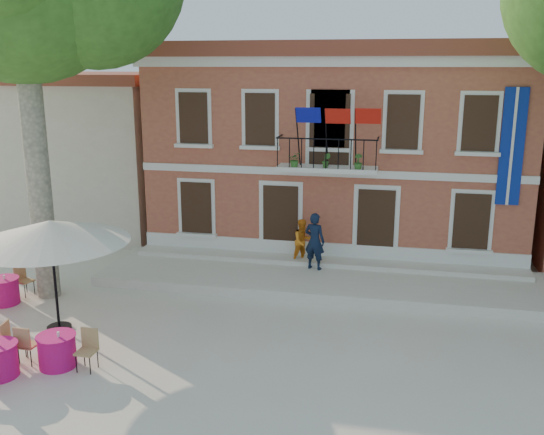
% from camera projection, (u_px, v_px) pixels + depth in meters
% --- Properties ---
extents(ground, '(90.00, 90.00, 0.00)m').
position_uv_depth(ground, '(220.00, 337.00, 15.41)').
color(ground, beige).
rests_on(ground, ground).
extents(main_building, '(13.50, 9.59, 7.50)m').
position_uv_depth(main_building, '(341.00, 143.00, 23.55)').
color(main_building, '#B66341').
rests_on(main_building, ground).
extents(neighbor_west, '(9.40, 9.40, 6.40)m').
position_uv_depth(neighbor_west, '(85.00, 146.00, 26.96)').
color(neighbor_west, beige).
rests_on(neighbor_west, ground).
extents(terrace, '(14.00, 3.40, 0.30)m').
position_uv_depth(terrace, '(320.00, 279.00, 19.15)').
color(terrace, silver).
rests_on(terrace, ground).
extents(patio_umbrella, '(3.96, 3.96, 2.95)m').
position_uv_depth(patio_umbrella, '(50.00, 232.00, 15.27)').
color(patio_umbrella, black).
rests_on(patio_umbrella, ground).
extents(pedestrian_navy, '(0.78, 0.61, 1.87)m').
position_uv_depth(pedestrian_navy, '(315.00, 241.00, 19.47)').
color(pedestrian_navy, black).
rests_on(pedestrian_navy, terrace).
extents(pedestrian_orange, '(0.93, 0.91, 1.51)m').
position_uv_depth(pedestrian_orange, '(303.00, 241.00, 20.06)').
color(pedestrian_orange, orange).
rests_on(pedestrian_orange, terrace).
extents(cafe_table_1, '(1.93, 0.90, 0.95)m').
position_uv_depth(cafe_table_1, '(57.00, 349.00, 13.85)').
color(cafe_table_1, '#C71286').
rests_on(cafe_table_1, ground).
extents(cafe_table_3, '(0.95, 1.96, 0.95)m').
position_uv_depth(cafe_table_3, '(4.00, 290.00, 17.50)').
color(cafe_table_3, '#C71286').
rests_on(cafe_table_3, ground).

